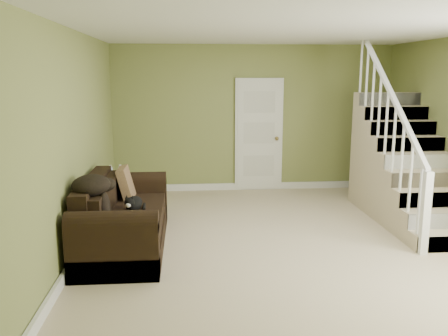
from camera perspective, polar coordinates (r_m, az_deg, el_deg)
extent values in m
cube|color=#C7B68F|center=(6.20, 7.00, -8.55)|extent=(5.00, 5.50, 0.01)
cube|color=white|center=(5.85, 7.63, 16.15)|extent=(5.00, 5.50, 0.01)
cube|color=olive|center=(8.58, 3.53, 5.95)|extent=(5.00, 0.04, 2.60)
cube|color=olive|center=(3.29, 17.11, -3.18)|extent=(5.00, 0.04, 2.60)
cube|color=olive|center=(5.90, -17.23, 3.05)|extent=(0.04, 5.50, 2.60)
cube|color=white|center=(8.75, 3.46, -2.18)|extent=(5.00, 0.04, 0.12)
cube|color=white|center=(6.19, -16.28, -8.38)|extent=(0.04, 5.50, 0.12)
cube|color=white|center=(8.59, 4.21, 4.00)|extent=(0.86, 0.05, 2.02)
cube|color=white|center=(8.57, 4.22, 3.92)|extent=(0.78, 0.04, 1.96)
sphere|color=olive|center=(8.59, 6.38, 3.56)|extent=(0.07, 0.07, 0.07)
cylinder|color=white|center=(6.09, 22.50, -3.30)|extent=(0.04, 0.04, 0.90)
cube|color=#C7B68F|center=(6.65, 24.64, -6.32)|extent=(1.00, 0.27, 0.40)
cylinder|color=white|center=(6.29, 21.53, -0.93)|extent=(0.04, 0.04, 0.90)
cube|color=#C7B68F|center=(6.85, 23.62, -4.87)|extent=(1.00, 0.27, 0.60)
cylinder|color=white|center=(6.49, 20.63, 1.30)|extent=(0.04, 0.04, 0.90)
cube|color=#C7B68F|center=(7.05, 22.66, -3.50)|extent=(1.00, 0.27, 0.80)
cylinder|color=white|center=(6.70, 19.78, 3.39)|extent=(0.04, 0.04, 0.90)
cube|color=#C7B68F|center=(7.26, 21.76, -2.21)|extent=(1.00, 0.27, 1.00)
cylinder|color=white|center=(6.93, 18.97, 5.34)|extent=(0.04, 0.04, 0.90)
cube|color=#C7B68F|center=(7.48, 20.91, -0.99)|extent=(1.00, 0.27, 1.20)
cylinder|color=white|center=(7.16, 18.22, 7.17)|extent=(0.04, 0.04, 0.90)
cube|color=#C7B68F|center=(7.70, 20.11, 0.16)|extent=(1.00, 0.27, 1.40)
cylinder|color=white|center=(7.40, 17.51, 8.88)|extent=(0.04, 0.04, 0.90)
cube|color=#C7B68F|center=(7.92, 19.35, 1.24)|extent=(1.00, 0.27, 1.60)
cylinder|color=white|center=(7.64, 16.83, 10.48)|extent=(0.04, 0.04, 0.90)
cube|color=#C7B68F|center=(8.15, 18.64, 2.27)|extent=(1.00, 0.27, 1.80)
cylinder|color=white|center=(7.90, 16.20, 11.98)|extent=(0.04, 0.04, 0.90)
cube|color=white|center=(6.00, 23.06, -5.05)|extent=(0.09, 0.09, 1.00)
cube|color=white|center=(6.90, 19.21, 9.06)|extent=(0.06, 2.46, 1.84)
cube|color=black|center=(6.01, -11.74, -8.09)|extent=(0.94, 2.17, 0.25)
cube|color=black|center=(5.93, -10.88, -5.98)|extent=(0.71, 1.64, 0.22)
cube|color=black|center=(5.06, -13.16, -9.73)|extent=(0.94, 0.25, 0.61)
cube|color=black|center=(6.87, -10.83, -4.01)|extent=(0.94, 0.25, 0.61)
cylinder|color=black|center=(4.96, -13.31, -6.42)|extent=(0.94, 0.25, 0.25)
cylinder|color=black|center=(6.80, -10.93, -1.52)|extent=(0.94, 0.25, 0.25)
cube|color=black|center=(5.95, -15.45, -4.21)|extent=(0.20, 1.68, 0.62)
cube|color=black|center=(5.90, -14.03, -3.46)|extent=(0.14, 1.62, 0.35)
cube|color=black|center=(7.25, -12.70, -3.51)|extent=(0.58, 0.58, 0.55)
cylinder|color=white|center=(7.13, -13.48, -0.70)|extent=(0.06, 0.06, 0.20)
cylinder|color=#295E9F|center=(7.13, -13.48, -0.70)|extent=(0.07, 0.07, 0.05)
cylinder|color=white|center=(7.10, -13.52, 0.20)|extent=(0.03, 0.03, 0.03)
cylinder|color=white|center=(7.14, -12.34, -0.63)|extent=(0.06, 0.06, 0.20)
cylinder|color=#295E9F|center=(7.14, -12.34, -0.63)|extent=(0.07, 0.07, 0.05)
cylinder|color=white|center=(7.12, -12.38, 0.28)|extent=(0.03, 0.03, 0.03)
ellipsoid|color=black|center=(5.84, -10.78, -4.24)|extent=(0.25, 0.36, 0.18)
ellipsoid|color=white|center=(5.77, -10.85, -4.74)|extent=(0.13, 0.16, 0.09)
sphere|color=black|center=(5.66, -10.98, -4.09)|extent=(0.14, 0.14, 0.12)
ellipsoid|color=white|center=(5.61, -11.03, -4.43)|extent=(0.07, 0.06, 0.06)
cone|color=black|center=(5.65, -11.33, -3.45)|extent=(0.05, 0.06, 0.05)
cone|color=black|center=(5.65, -10.66, -3.45)|extent=(0.05, 0.06, 0.05)
cylinder|color=black|center=(5.97, -9.78, -4.54)|extent=(0.05, 0.25, 0.03)
ellipsoid|color=gold|center=(5.48, -10.98, -5.91)|extent=(0.18, 0.18, 0.06)
cube|color=#482E1D|center=(6.45, -11.68, -1.88)|extent=(0.22, 0.45, 0.46)
ellipsoid|color=black|center=(5.42, -15.71, -2.00)|extent=(0.44, 0.57, 0.22)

